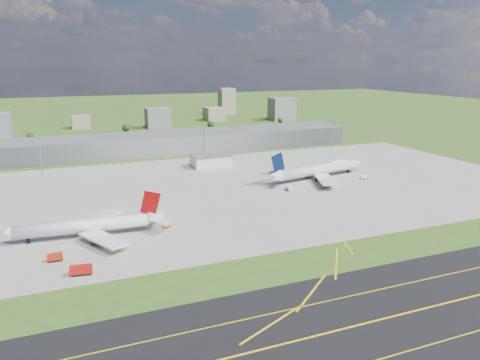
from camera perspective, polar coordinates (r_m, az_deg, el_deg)
name	(u,v)px	position (r m, az deg, el deg)	size (l,w,h in m)	color
ground	(179,155)	(375.29, -7.51, 3.05)	(1400.00, 1400.00, 0.00)	#34581B
taxiway	(409,313)	(152.59, 19.89, -14.95)	(1400.00, 60.00, 0.06)	black
apron	(244,187)	(276.73, 0.46, -0.86)	(360.00, 190.00, 0.08)	gray
terminal	(173,143)	(388.23, -8.12, 4.53)	(300.00, 42.00, 15.00)	slate
ops_building	(211,161)	(330.38, -3.59, 2.32)	(26.00, 16.00, 8.00)	silver
mast_west	(40,149)	(325.76, -23.19, 3.47)	(3.50, 2.00, 25.90)	gray
mast_center	(204,139)	(341.86, -4.44, 5.05)	(3.50, 2.00, 25.90)	gray
mast_east	(332,130)	(389.64, 11.21, 5.96)	(3.50, 2.00, 25.90)	gray
airliner_red_twin	(89,226)	(208.07, -17.93, -5.37)	(66.74, 51.85, 18.30)	silver
airliner_blue_quad	(319,170)	(300.89, 9.66, 1.26)	(76.45, 59.28, 20.04)	silver
fire_truck	(81,270)	(174.76, -18.79, -10.39)	(7.91, 3.85, 3.39)	#AD120C
crash_tender	(55,258)	(189.16, -21.62, -8.79)	(5.58, 2.60, 2.94)	#9F200B
tug_yellow	(166,226)	(212.66, -9.02, -5.53)	(4.00, 3.58, 1.74)	orange
van_white_near	(289,188)	(270.59, 5.96, -1.01)	(2.59, 5.37, 2.68)	white
van_white_far	(363,177)	(305.18, 14.77, 0.31)	(4.36, 2.53, 2.18)	white
bldg_cw	(81,122)	(551.02, -18.86, 6.72)	(20.00, 18.00, 14.00)	gray
bldg_c	(158,118)	(532.04, -9.98, 7.46)	(26.00, 20.00, 22.00)	slate
bldg_ce	(214,114)	(592.41, -3.20, 8.04)	(22.00, 24.00, 16.00)	gray
bldg_e	(282,109)	(595.96, 5.13, 8.62)	(30.00, 22.00, 28.00)	slate
bldg_tall_e	(227,101)	(661.21, -1.64, 9.57)	(20.00, 18.00, 36.00)	gray
tree_w	(30,136)	(476.17, -24.20, 4.89)	(6.75, 6.75, 8.25)	#382314
tree_c	(126,128)	(496.14, -13.72, 6.18)	(8.10, 8.10, 9.90)	#382314
tree_e	(211,124)	(512.60, -3.59, 6.77)	(7.65, 7.65, 9.35)	#382314
tree_far_e	(280,120)	(556.97, 4.93, 7.25)	(6.30, 6.30, 7.70)	#382314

